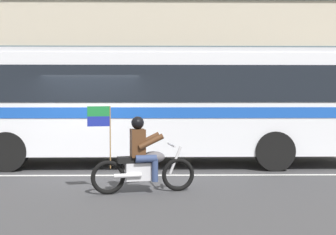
% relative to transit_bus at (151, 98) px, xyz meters
% --- Properties ---
extents(ground_plane, '(60.00, 60.00, 0.00)m').
position_rel_transit_bus_xyz_m(ground_plane, '(-1.52, -1.19, -1.88)').
color(ground_plane, '#3D3D3F').
extents(sidewalk_curb, '(28.00, 3.80, 0.15)m').
position_rel_transit_bus_xyz_m(sidewalk_curb, '(-1.52, 3.91, -1.81)').
color(sidewalk_curb, '#B7B2A8').
rests_on(sidewalk_curb, ground_plane).
extents(lane_center_stripe, '(26.60, 0.14, 0.01)m').
position_rel_transit_bus_xyz_m(lane_center_stripe, '(-1.52, -1.79, -1.88)').
color(lane_center_stripe, silver).
rests_on(lane_center_stripe, ground_plane).
extents(office_building_facade, '(28.00, 0.89, 9.37)m').
position_rel_transit_bus_xyz_m(office_building_facade, '(-1.52, 6.19, 2.81)').
color(office_building_facade, '#B2A893').
rests_on(office_building_facade, ground_plane).
extents(transit_bus, '(11.92, 2.68, 3.22)m').
position_rel_transit_bus_xyz_m(transit_bus, '(0.00, 0.00, 0.00)').
color(transit_bus, silver).
rests_on(transit_bus, ground_plane).
extents(motorcycle_with_rider, '(2.16, 0.76, 1.78)m').
position_rel_transit_bus_xyz_m(motorcycle_with_rider, '(-0.08, -3.74, -1.22)').
color(motorcycle_with_rider, black).
rests_on(motorcycle_with_rider, ground_plane).
extents(fire_hydrant, '(0.22, 0.30, 0.75)m').
position_rel_transit_bus_xyz_m(fire_hydrant, '(3.73, 2.75, -1.37)').
color(fire_hydrant, '#4C8C3F').
rests_on(fire_hydrant, sidewalk_curb).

